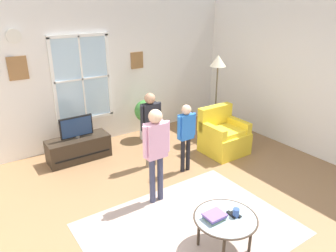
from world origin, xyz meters
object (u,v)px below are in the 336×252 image
at_px(floor_lamp, 218,70).
at_px(remote_near_cup, 236,215).
at_px(remote_near_books, 231,215).
at_px(potted_plant_by_window, 146,114).
at_px(armchair, 223,136).
at_px(coffee_table, 225,220).
at_px(person_blue_shirt, 186,131).
at_px(tv_stand, 79,148).
at_px(book_stack, 215,216).
at_px(person_pink_shirt, 156,146).
at_px(television, 76,127).
at_px(person_black_shirt, 150,122).
at_px(cup, 236,213).

bearing_deg(floor_lamp, remote_near_cup, -127.76).
bearing_deg(remote_near_books, potted_plant_by_window, 75.96).
distance_m(armchair, remote_near_cup, 2.61).
bearing_deg(coffee_table, potted_plant_by_window, 74.60).
bearing_deg(person_blue_shirt, floor_lamp, 29.44).
height_order(tv_stand, book_stack, book_stack).
distance_m(tv_stand, book_stack, 3.22).
distance_m(remote_near_books, potted_plant_by_window, 3.48).
distance_m(person_pink_shirt, potted_plant_by_window, 2.35).
relative_size(tv_stand, person_blue_shirt, 0.94).
height_order(tv_stand, television, television).
height_order(television, person_black_shirt, person_black_shirt).
bearing_deg(tv_stand, person_black_shirt, -45.02).
xyz_separation_m(television, book_stack, (0.48, -3.17, -0.16)).
relative_size(potted_plant_by_window, floor_lamp, 0.48).
bearing_deg(remote_near_books, armchair, 48.56).
relative_size(television, coffee_table, 0.80).
relative_size(remote_near_books, person_black_shirt, 0.10).
distance_m(coffee_table, person_blue_shirt, 1.95).
distance_m(television, cup, 3.35).
height_order(person_black_shirt, floor_lamp, floor_lamp).
relative_size(tv_stand, potted_plant_by_window, 1.33).
distance_m(book_stack, person_pink_shirt, 1.30).
height_order(cup, floor_lamp, floor_lamp).
height_order(person_pink_shirt, floor_lamp, floor_lamp).
distance_m(armchair, potted_plant_by_window, 1.68).
distance_m(television, person_pink_shirt, 2.01).
bearing_deg(floor_lamp, potted_plant_by_window, 144.78).
distance_m(book_stack, person_black_shirt, 2.28).
distance_m(cup, person_black_shirt, 2.34).
bearing_deg(potted_plant_by_window, remote_near_cup, -103.24).
xyz_separation_m(remote_near_cup, person_pink_shirt, (-0.25, 1.32, 0.43)).
bearing_deg(television, armchair, -27.64).
relative_size(book_stack, cup, 2.21).
height_order(cup, person_blue_shirt, person_blue_shirt).
distance_m(tv_stand, armchair, 2.73).
bearing_deg(book_stack, person_blue_shirt, 62.57).
relative_size(television, floor_lamp, 0.34).
distance_m(person_pink_shirt, floor_lamp, 2.63).
xyz_separation_m(tv_stand, person_black_shirt, (0.97, -0.97, 0.63)).
height_order(coffee_table, person_black_shirt, person_black_shirt).
relative_size(armchair, potted_plant_by_window, 1.03).
relative_size(armchair, person_blue_shirt, 0.73).
bearing_deg(remote_near_cup, person_blue_shirt, 70.53).
bearing_deg(floor_lamp, book_stack, -132.12).
bearing_deg(remote_near_cup, person_black_shirt, 83.93).
xyz_separation_m(cup, remote_near_cup, (0.02, 0.02, -0.04)).
bearing_deg(tv_stand, coffee_table, -79.39).
distance_m(potted_plant_by_window, floor_lamp, 1.73).
xyz_separation_m(coffee_table, potted_plant_by_window, (0.93, 3.36, 0.13)).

